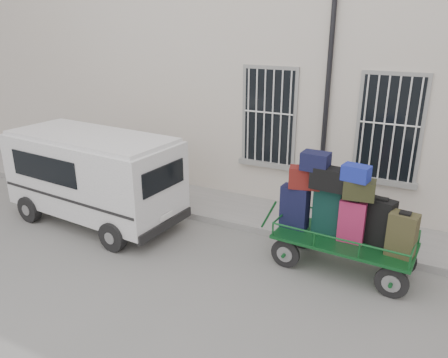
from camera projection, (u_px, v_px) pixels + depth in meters
ground at (228, 262)px, 8.42m from camera, size 80.00×80.00×0.00m
building at (317, 75)px, 12.01m from camera, size 24.00×5.15×6.00m
sidewalk at (270, 216)px, 10.24m from camera, size 24.00×1.70×0.15m
luggage_cart at (342, 216)px, 7.85m from camera, size 2.94×1.28×2.19m
van at (94, 173)px, 9.79m from camera, size 4.23×2.13×2.06m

